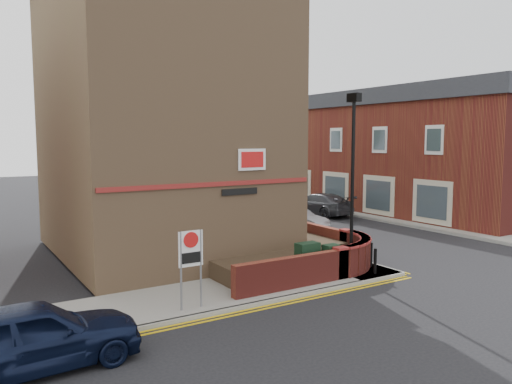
% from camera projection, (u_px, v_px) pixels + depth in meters
% --- Properties ---
extents(ground, '(120.00, 120.00, 0.00)m').
position_uv_depth(ground, '(339.00, 289.00, 16.15)').
color(ground, black).
rests_on(ground, ground).
extents(pavement_corner, '(13.00, 3.00, 0.12)m').
position_uv_depth(pavement_corner, '(222.00, 292.00, 15.56)').
color(pavement_corner, gray).
rests_on(pavement_corner, ground).
extents(pavement_main, '(2.00, 32.00, 0.12)m').
position_uv_depth(pavement_main, '(190.00, 217.00, 30.69)').
color(pavement_main, gray).
rests_on(pavement_main, ground).
extents(pavement_far, '(4.00, 40.00, 0.12)m').
position_uv_depth(pavement_far, '(356.00, 210.00, 33.96)').
color(pavement_far, gray).
rests_on(pavement_far, ground).
extents(kerb_side, '(13.00, 0.15, 0.12)m').
position_uv_depth(kerb_side, '(247.00, 306.00, 14.30)').
color(kerb_side, gray).
rests_on(kerb_side, ground).
extents(kerb_main_near, '(0.15, 32.00, 0.12)m').
position_uv_depth(kerb_main_near, '(204.00, 216.00, 31.22)').
color(kerb_main_near, gray).
rests_on(kerb_main_near, ground).
extents(kerb_main_far, '(0.15, 40.00, 0.12)m').
position_uv_depth(kerb_main_far, '(334.00, 212.00, 32.91)').
color(kerb_main_far, gray).
rests_on(kerb_main_far, ground).
extents(yellow_lines_side, '(13.00, 0.28, 0.01)m').
position_uv_depth(yellow_lines_side, '(251.00, 310.00, 14.09)').
color(yellow_lines_side, gold).
rests_on(yellow_lines_side, ground).
extents(yellow_lines_main, '(0.28, 32.00, 0.01)m').
position_uv_depth(yellow_lines_main, '(208.00, 216.00, 31.35)').
color(yellow_lines_main, gold).
rests_on(yellow_lines_main, ground).
extents(corner_building, '(8.95, 10.40, 13.60)m').
position_uv_depth(corner_building, '(161.00, 106.00, 20.74)').
color(corner_building, '#926E4D').
rests_on(corner_building, ground).
extents(garden_wall, '(6.80, 6.00, 1.20)m').
position_uv_depth(garden_wall, '(293.00, 272.00, 18.26)').
color(garden_wall, maroon).
rests_on(garden_wall, ground).
extents(lamppost, '(0.25, 0.50, 6.30)m').
position_uv_depth(lamppost, '(352.00, 181.00, 17.66)').
color(lamppost, black).
rests_on(lamppost, pavement_corner).
extents(utility_cabinet_large, '(0.80, 0.45, 1.20)m').
position_uv_depth(utility_cabinet_large, '(307.00, 260.00, 17.01)').
color(utility_cabinet_large, black).
rests_on(utility_cabinet_large, pavement_corner).
extents(utility_cabinet_small, '(0.55, 0.40, 1.10)m').
position_uv_depth(utility_cabinet_small, '(331.00, 260.00, 17.19)').
color(utility_cabinet_small, black).
rests_on(utility_cabinet_small, pavement_corner).
extents(bollard_near, '(0.11, 0.11, 0.90)m').
position_uv_depth(bollard_near, '(375.00, 261.00, 17.48)').
color(bollard_near, black).
rests_on(bollard_near, pavement_corner).
extents(bollard_far, '(0.11, 0.11, 0.90)m').
position_uv_depth(bollard_far, '(371.00, 255.00, 18.47)').
color(bollard_far, black).
rests_on(bollard_far, pavement_corner).
extents(zone_sign, '(0.72, 0.07, 2.20)m').
position_uv_depth(zone_sign, '(191.00, 255.00, 13.76)').
color(zone_sign, slate).
rests_on(zone_sign, pavement_corner).
extents(far_terrace, '(5.40, 30.40, 8.00)m').
position_uv_depth(far_terrace, '(335.00, 150.00, 37.71)').
color(far_terrace, maroon).
rests_on(far_terrace, ground).
extents(far_terrace_cream, '(5.40, 12.40, 8.00)m').
position_uv_depth(far_terrace_cream, '(210.00, 146.00, 55.41)').
color(far_terrace_cream, beige).
rests_on(far_terrace_cream, ground).
extents(tree_near, '(3.64, 3.65, 6.70)m').
position_uv_depth(tree_near, '(203.00, 142.00, 28.56)').
color(tree_near, '#382B1E').
rests_on(tree_near, pavement_main).
extents(tree_mid, '(4.03, 4.03, 7.42)m').
position_uv_depth(tree_mid, '(153.00, 134.00, 35.25)').
color(tree_mid, '#382B1E').
rests_on(tree_mid, pavement_main).
extents(tree_far, '(3.81, 3.81, 7.00)m').
position_uv_depth(tree_far, '(119.00, 138.00, 42.02)').
color(tree_far, '#382B1E').
rests_on(tree_far, pavement_main).
extents(traffic_light_assembly, '(0.20, 0.16, 4.20)m').
position_uv_depth(traffic_light_assembly, '(145.00, 166.00, 38.20)').
color(traffic_light_assembly, black).
rests_on(traffic_light_assembly, pavement_main).
extents(navy_hatchback, '(4.48, 1.97, 1.50)m').
position_uv_depth(navy_hatchback, '(33.00, 336.00, 10.35)').
color(navy_hatchback, black).
rests_on(navy_hatchback, ground).
extents(silver_car_near, '(2.28, 3.93, 1.22)m').
position_uv_depth(silver_car_near, '(296.00, 219.00, 26.41)').
color(silver_car_near, gray).
rests_on(silver_car_near, ground).
extents(red_car_main, '(4.01, 5.36, 1.35)m').
position_uv_depth(red_car_main, '(228.00, 204.00, 32.06)').
color(red_car_main, '#A11D11').
rests_on(red_car_main, ground).
extents(grey_car_far, '(2.47, 5.06, 1.42)m').
position_uv_depth(grey_car_far, '(319.00, 204.00, 31.92)').
color(grey_car_far, '#333438').
rests_on(grey_car_far, ground).
extents(silver_car_far, '(2.26, 3.87, 1.24)m').
position_uv_depth(silver_car_far, '(271.00, 199.00, 35.61)').
color(silver_car_far, '#95999B').
rests_on(silver_car_far, ground).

